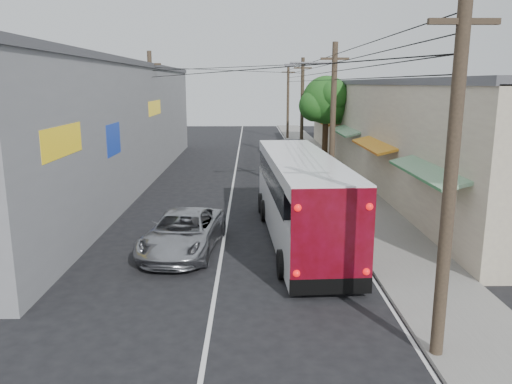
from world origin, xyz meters
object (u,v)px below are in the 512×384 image
(jeepney, at_px, (183,232))
(parked_suv, at_px, (314,180))
(parked_car_far, at_px, (295,150))
(pedestrian_far, at_px, (345,185))
(parked_car_mid, at_px, (288,160))
(coach_bus, at_px, (300,197))
(pedestrian_near, at_px, (334,185))

(jeepney, xyz_separation_m, parked_suv, (6.00, 9.58, 0.07))
(parked_car_far, height_order, pedestrian_far, pedestrian_far)
(parked_car_mid, bearing_deg, parked_suv, -88.39)
(parked_car_mid, xyz_separation_m, pedestrian_far, (2.14, -10.05, 0.20))
(coach_bus, height_order, parked_car_far, coach_bus)
(parked_suv, relative_size, pedestrian_near, 3.79)
(jeepney, distance_m, parked_suv, 11.30)
(jeepney, xyz_separation_m, pedestrian_near, (6.80, 7.89, 0.12))
(coach_bus, xyz_separation_m, pedestrian_far, (2.95, 6.36, -0.83))
(parked_car_far, bearing_deg, pedestrian_far, -90.75)
(pedestrian_near, bearing_deg, parked_suv, -76.68)
(parked_suv, bearing_deg, parked_car_far, 85.65)
(parked_car_far, relative_size, pedestrian_near, 3.36)
(jeepney, bearing_deg, pedestrian_far, 53.34)
(pedestrian_near, bearing_deg, coach_bus, 57.27)
(coach_bus, relative_size, pedestrian_far, 7.59)
(parked_suv, xyz_separation_m, pedestrian_near, (0.80, -1.68, 0.05))
(jeepney, relative_size, pedestrian_near, 3.61)
(parked_suv, relative_size, parked_car_far, 1.13)
(coach_bus, xyz_separation_m, parked_car_far, (1.61, 20.57, -0.89))
(parked_suv, relative_size, pedestrian_far, 3.65)
(coach_bus, distance_m, parked_suv, 8.28)
(parked_car_mid, bearing_deg, pedestrian_near, -84.80)
(coach_bus, height_order, pedestrian_far, coach_bus)
(coach_bus, distance_m, parked_car_mid, 16.46)
(parked_car_far, bearing_deg, pedestrian_near, -92.92)
(coach_bus, height_order, parked_suv, coach_bus)
(parked_car_mid, relative_size, parked_car_far, 0.81)
(parked_suv, height_order, parked_car_mid, parked_suv)
(parked_car_far, distance_m, pedestrian_far, 14.27)
(jeepney, height_order, parked_suv, parked_suv)
(parked_car_mid, distance_m, pedestrian_near, 10.15)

